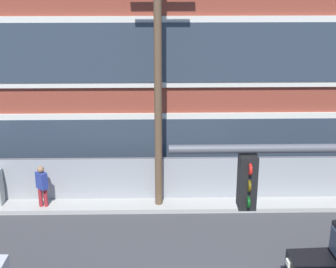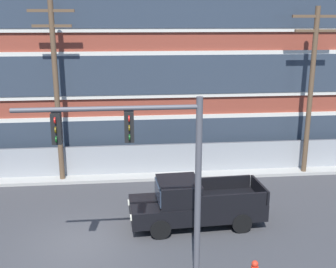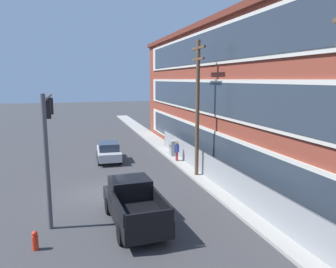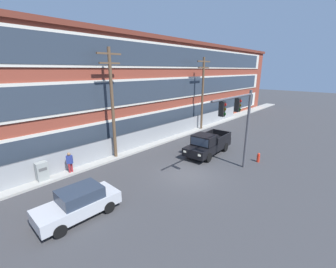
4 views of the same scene
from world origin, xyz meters
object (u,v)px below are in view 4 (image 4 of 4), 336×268
Objects in this scene: utility_pole_midblock at (203,91)px; fire_hydrant at (258,158)px; sedan_silver at (79,203)px; utility_pole_near_corner at (112,101)px; traffic_signal_mast at (240,117)px; electrical_cabinet at (42,172)px; pickup_truck_black at (208,144)px; pedestrian_near_cabinet at (70,162)px.

fire_hydrant is at bearing -121.07° from utility_pole_midblock.
utility_pole_near_corner reaches higher than sedan_silver.
sedan_silver is at bearing 162.37° from fire_hydrant.
utility_pole_near_corner is at bearing 179.20° from utility_pole_midblock.
traffic_signal_mast reaches higher than electrical_cabinet.
traffic_signal_mast is at bearing 172.22° from fire_hydrant.
utility_pole_near_corner is at bearing 40.99° from sedan_silver.
pickup_truck_black is 11.45m from pedestrian_near_cabinet.
pickup_truck_black is 3.86× the size of electrical_cabinet.
pickup_truck_black reaches higher than electrical_cabinet.
pedestrian_near_cabinet is at bearing 140.40° from fire_hydrant.
utility_pole_near_corner is 5.39× the size of pedestrian_near_cabinet.
pickup_truck_black is 9.10m from utility_pole_near_corner.
fire_hydrant is at bearing -7.78° from traffic_signal_mast.
traffic_signal_mast is at bearing -135.34° from utility_pole_midblock.
sedan_silver is 20.24m from utility_pole_midblock.
traffic_signal_mast is 14.00m from electrical_cabinet.
sedan_silver is at bearing -111.39° from pedestrian_near_cabinet.
traffic_signal_mast is at bearing -48.16° from pedestrian_near_cabinet.
utility_pole_near_corner is (-6.06, 5.46, 4.04)m from pickup_truck_black.
sedan_silver is 2.91× the size of electrical_cabinet.
sedan_silver is 14.15m from fire_hydrant.
traffic_signal_mast is at bearing -20.74° from sedan_silver.
traffic_signal_mast is 5.37m from pickup_truck_black.
utility_pole_near_corner is (-3.99, 9.13, 0.71)m from traffic_signal_mast.
sedan_silver is at bearing 179.27° from pickup_truck_black.
fire_hydrant is (13.29, -9.70, -0.34)m from electrical_cabinet.
traffic_signal_mast is 3.56× the size of pedestrian_near_cabinet.
electrical_cabinet is 1.85× the size of fire_hydrant.
pickup_truck_black is at bearing -0.73° from sedan_silver.
pickup_truck_black reaches higher than pedestrian_near_cabinet.
traffic_signal_mast is 1.43× the size of sedan_silver.
pickup_truck_black is at bearing -27.78° from pedestrian_near_cabinet.
utility_pole_midblock is (19.15, 5.12, 4.12)m from sedan_silver.
utility_pole_near_corner is at bearing -1.08° from electrical_cabinet.
pickup_truck_black is at bearing 60.53° from traffic_signal_mast.
pickup_truck_black is 1.32× the size of sedan_silver.
fire_hydrant is at bearing -39.60° from pedestrian_near_cabinet.
sedan_silver is 5.40× the size of fire_hydrant.
sedan_silver reaches higher than fire_hydrant.
sedan_silver is 2.49× the size of pedestrian_near_cabinet.
utility_pole_midblock reaches higher than pedestrian_near_cabinet.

